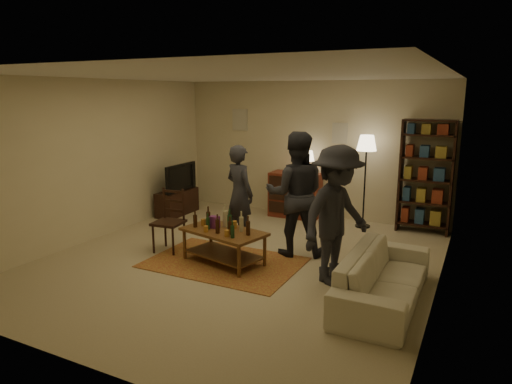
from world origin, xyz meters
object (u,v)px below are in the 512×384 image
Objects in this scene: dining_chair at (170,218)px; person_by_sofa at (337,215)px; tv_stand at (177,196)px; dresser at (295,194)px; bookshelf at (426,176)px; person_right at (296,194)px; person_left at (240,193)px; coffee_table at (223,235)px; floor_lamp at (366,149)px; sofa at (384,277)px.

dining_chair is 2.74m from person_by_sofa.
person_by_sofa is (3.95, -1.90, 0.53)m from tv_stand.
bookshelf reaches higher than dresser.
person_left is at bearing -33.92° from person_right.
coffee_table is 1.26m from person_right.
dresser is 0.74× the size of person_by_sofa.
person_right is at bearing 70.31° from person_by_sofa.
person_left is (-0.28, -1.83, 0.34)m from dresser.
coffee_table is 3.27m from floor_lamp.
bookshelf is 1.24× the size of person_left.
dining_chair is at bearing 73.94° from person_left.
sofa is at bearing 176.61° from person_left.
coffee_table is at bearing -116.45° from floor_lamp.
coffee_table is at bearing 84.42° from sofa.
person_by_sofa is (2.71, -0.05, 0.38)m from dining_chair.
coffee_table is 1.05m from dining_chair.
person_left is 0.89× the size of person_by_sofa.
dining_chair is 3.43m from sofa.
dresser is 2.26m from person_right.
person_left is at bearing 84.91° from person_by_sofa.
dining_chair is at bearing -56.19° from tv_stand.
coffee_table is 3.86m from bookshelf.
person_left is at bearing -145.07° from bookshelf.
bookshelf is 3.32m from person_left.
floor_lamp reaches higher than dresser.
coffee_table is 1.74m from person_by_sofa.
dining_chair is (-1.04, 0.12, 0.10)m from coffee_table.
person_right is (0.82, -2.05, 0.48)m from dresser.
person_left is 1.12m from person_right.
tv_stand is 0.52× the size of bookshelf.
bookshelf is at bearing 1.57° from dresser.
tv_stand is (-2.28, 1.97, -0.05)m from coffee_table.
coffee_table is 0.78× the size of floor_lamp.
dining_chair is 0.58× the size of floor_lamp.
person_left is (0.74, 0.93, 0.29)m from dining_chair.
person_left is at bearing 64.30° from sofa.
sofa is 1.14× the size of person_by_sofa.
person_left reaches higher than dresser.
bookshelf reaches higher than coffee_table.
person_right is at bearing -127.45° from bookshelf.
dining_chair reaches higher than coffee_table.
tv_stand is at bearing -42.89° from person_right.
tv_stand is at bearing 117.74° from dining_chair.
person_right is at bearing 46.53° from coffee_table.
person_right is (0.79, 0.83, 0.52)m from coffee_table.
tv_stand is at bearing -168.20° from bookshelf.
dining_chair is 1.22m from person_left.
bookshelf is at bearing 11.80° from tv_stand.
floor_lamp is 0.94× the size of person_by_sofa.
dresser is 3.93m from sofa.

